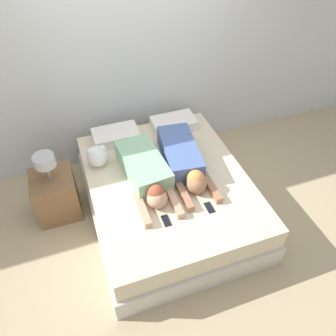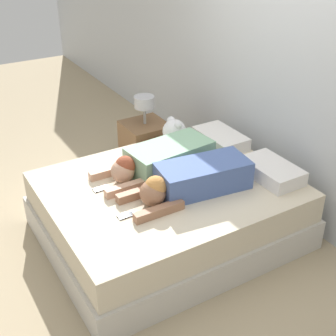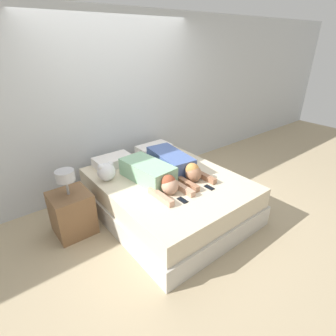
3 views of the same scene
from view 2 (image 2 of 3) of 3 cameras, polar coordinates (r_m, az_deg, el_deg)
The scene contains 11 objects.
ground_plane at distance 4.27m, azimuth 0.00°, elevation -8.06°, with size 12.00×12.00×0.00m, color tan.
wall_back at distance 4.33m, azimuth 13.94°, elevation 11.10°, with size 12.00×0.06×2.60m.
bed at distance 4.12m, azimuth 0.00°, elevation -5.14°, with size 1.70×2.08×0.54m.
pillow_head_left at distance 4.61m, azimuth 6.42°, elevation 3.57°, with size 0.54×0.32×0.13m.
pillow_head_right at distance 4.12m, azimuth 12.51°, elevation -0.34°, with size 0.54×0.32×0.13m.
person_left at distance 4.10m, azimuth -0.96°, elevation 1.04°, with size 0.45×1.09×0.23m.
person_right at distance 3.80m, azimuth 2.94°, elevation -1.42°, with size 0.45×1.11×0.24m.
cell_phone_left at distance 3.93m, azimuth -8.12°, elevation -2.50°, with size 0.06×0.13×0.01m.
cell_phone_right at distance 3.58m, azimuth -5.11°, elevation -5.75°, with size 0.06×0.13×0.01m.
plush_toy at distance 4.61m, azimuth 0.78°, elevation 4.60°, with size 0.24×0.24×0.25m.
nightstand at distance 5.16m, azimuth -2.77°, elevation 2.93°, with size 0.45×0.45×0.86m.
Camera 2 is at (2.91, -1.74, 2.60)m, focal length 50.00 mm.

